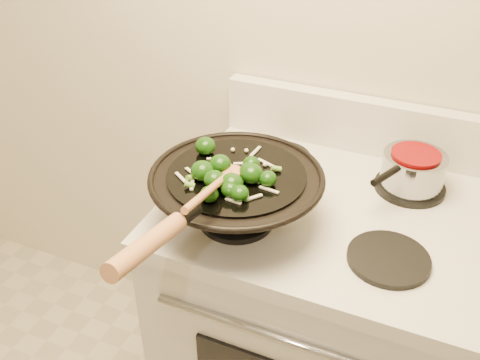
% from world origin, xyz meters
% --- Properties ---
extents(stove, '(0.78, 0.67, 1.08)m').
position_xyz_m(stove, '(-0.03, 1.17, 0.47)').
color(stove, silver).
rests_on(stove, ground).
extents(wok, '(0.40, 0.67, 0.24)m').
position_xyz_m(wok, '(-0.21, 1.01, 1.00)').
color(wok, black).
rests_on(wok, stove).
extents(stirfry, '(0.24, 0.26, 0.05)m').
position_xyz_m(stirfry, '(-0.22, 0.99, 1.07)').
color(stirfry, '#103408').
rests_on(stirfry, wok).
extents(wooden_spoon, '(0.06, 0.28, 0.08)m').
position_xyz_m(wooden_spoon, '(-0.21, 0.94, 1.08)').
color(wooden_spoon, '#A86C42').
rests_on(wooden_spoon, wok).
extents(saucepan, '(0.16, 0.24, 0.09)m').
position_xyz_m(saucepan, '(0.15, 1.32, 0.98)').
color(saucepan, gray).
rests_on(saucepan, stove).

